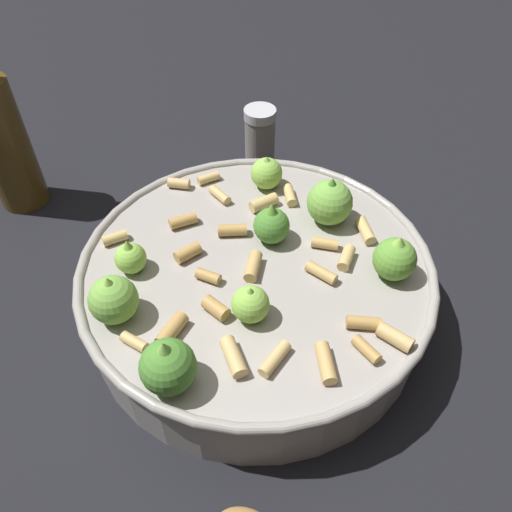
% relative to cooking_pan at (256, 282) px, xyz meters
% --- Properties ---
extents(ground_plane, '(2.40, 2.40, 0.00)m').
position_rel_cooking_pan_xyz_m(ground_plane, '(-0.00, -0.00, -0.04)').
color(ground_plane, black).
extents(cooking_pan, '(0.33, 0.33, 0.12)m').
position_rel_cooking_pan_xyz_m(cooking_pan, '(0.00, 0.00, 0.00)').
color(cooking_pan, '#9E9993').
rests_on(cooking_pan, ground).
extents(pepper_shaker, '(0.04, 0.04, 0.09)m').
position_rel_cooking_pan_xyz_m(pepper_shaker, '(-0.23, -0.06, 0.01)').
color(pepper_shaker, gray).
rests_on(pepper_shaker, ground).
extents(olive_oil_bottle, '(0.06, 0.06, 0.21)m').
position_rel_cooking_pan_xyz_m(olive_oil_bottle, '(-0.09, -0.33, 0.05)').
color(olive_oil_bottle, '#4C3814').
rests_on(olive_oil_bottle, ground).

